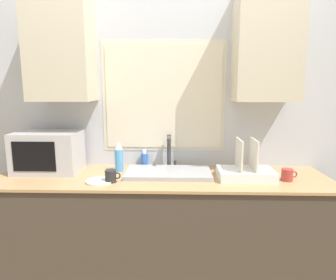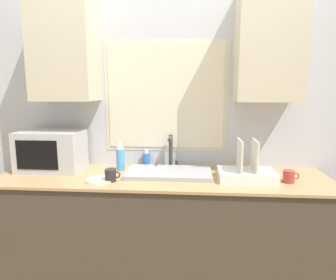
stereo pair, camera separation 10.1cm
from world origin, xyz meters
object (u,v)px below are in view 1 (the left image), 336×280
microwave (48,152)px  dish_rack (246,171)px  spray_bottle (119,157)px  soap_bottle (144,159)px  mug_near_sink (111,176)px  faucet (169,149)px

microwave → dish_rack: (1.50, -0.14, -0.10)m
spray_bottle → soap_bottle: bearing=36.8°
dish_rack → spray_bottle: size_ratio=1.67×
spray_bottle → mug_near_sink: (-0.00, -0.28, -0.07)m
faucet → mug_near_sink: (-0.40, -0.38, -0.12)m
faucet → dish_rack: dish_rack is taller
microwave → dish_rack: microwave is taller
spray_bottle → soap_bottle: spray_bottle is taller
faucet → microwave: size_ratio=0.56×
faucet → spray_bottle: (-0.39, -0.10, -0.05)m
faucet → microwave: 0.95m
dish_rack → spray_bottle: 0.97m
faucet → microwave: microwave is taller
faucet → dish_rack: (0.56, -0.27, -0.11)m
faucet → soap_bottle: faucet is taller
microwave → mug_near_sink: microwave is taller
faucet → mug_near_sink: bearing=-136.3°
faucet → dish_rack: size_ratio=0.69×
soap_bottle → spray_bottle: bearing=-143.2°
dish_rack → faucet: bearing=154.2°
dish_rack → mug_near_sink: bearing=-173.5°
soap_bottle → mug_near_sink: bearing=-114.2°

